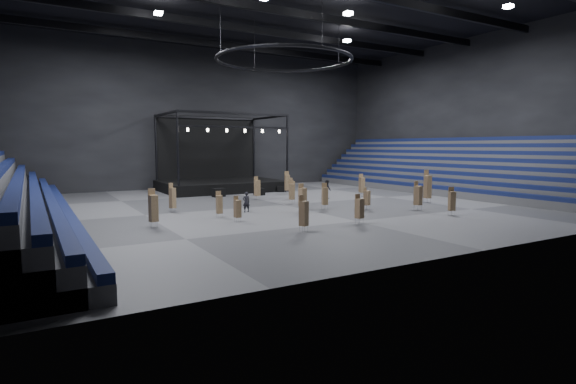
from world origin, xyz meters
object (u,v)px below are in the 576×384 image
flight_case_left (219,193)px  chair_stack_9 (287,182)px  flight_case_mid (259,192)px  flight_case_right (282,189)px  chair_stack_10 (362,185)px  man_center (246,202)px  chair_stack_13 (452,201)px  chair_stack_14 (292,191)px  chair_stack_8 (428,186)px  chair_stack_5 (304,213)px  chair_stack_4 (302,197)px  chair_stack_16 (153,208)px  chair_stack_7 (367,198)px  chair_stack_11 (219,204)px  chair_stack_15 (292,188)px  chair_stack_0 (237,208)px  chair_stack_1 (418,195)px  crew_member (327,189)px  chair_stack_3 (325,196)px  chair_stack_12 (257,188)px  chair_stack_6 (172,198)px  chair_stack_2 (359,208)px  stage (219,178)px

flight_case_left → chair_stack_9: size_ratio=0.53×
flight_case_mid → flight_case_right: size_ratio=1.11×
flight_case_left → chair_stack_10: (13.51, -7.23, 0.81)m
chair_stack_10 → man_center: bearing=-156.0°
chair_stack_13 → chair_stack_14: chair_stack_13 is taller
chair_stack_8 → chair_stack_9: chair_stack_8 is taller
chair_stack_5 → chair_stack_10: chair_stack_10 is taller
chair_stack_4 → chair_stack_16: (-12.32, -1.22, 0.10)m
flight_case_mid → chair_stack_4: 13.16m
chair_stack_4 → chair_stack_8: size_ratio=0.74×
chair_stack_14 → flight_case_right: bearing=78.3°
chair_stack_10 → flight_case_mid: bearing=153.7°
chair_stack_7 → chair_stack_8: (7.96, 0.68, 0.56)m
chair_stack_11 → chair_stack_15: bearing=38.7°
chair_stack_0 → chair_stack_16: bearing=159.8°
flight_case_left → chair_stack_1: size_ratio=0.56×
flight_case_mid → man_center: (-6.51, -10.72, 0.44)m
flight_case_mid → man_center: man_center is taller
flight_case_mid → chair_stack_7: chair_stack_7 is taller
flight_case_mid → chair_stack_15: (1.35, -4.70, 0.75)m
chair_stack_5 → crew_member: (11.68, 14.15, -0.26)m
flight_case_right → chair_stack_13: bearing=-82.9°
chair_stack_0 → man_center: bearing=45.4°
chair_stack_13 → chair_stack_3: bearing=154.6°
flight_case_left → flight_case_mid: bearing=-12.1°
chair_stack_9 → chair_stack_11: bearing=-121.3°
chair_stack_4 → man_center: (-4.05, 2.18, -0.40)m
chair_stack_5 → chair_stack_7: size_ratio=1.23×
chair_stack_10 → chair_stack_12: 11.45m
chair_stack_5 → chair_stack_4: bearing=34.7°
chair_stack_15 → chair_stack_6: bearing=-175.8°
flight_case_mid → flight_case_right: (3.88, 1.96, -0.04)m
chair_stack_16 → chair_stack_3: bearing=-5.2°
chair_stack_10 → chair_stack_15: chair_stack_10 is taller
flight_case_right → chair_stack_4: size_ratio=0.45×
chair_stack_3 → chair_stack_6: size_ratio=0.94×
chair_stack_2 → chair_stack_6: size_ratio=0.87×
chair_stack_16 → stage: bearing=47.7°
chair_stack_15 → chair_stack_9: bearing=56.1°
flight_case_left → chair_stack_11: (-5.15, -13.39, 0.60)m
man_center → crew_member: size_ratio=0.87×
chair_stack_13 → chair_stack_9: bearing=123.4°
chair_stack_9 → chair_stack_12: 6.20m
chair_stack_6 → man_center: size_ratio=1.44×
crew_member → chair_stack_0: bearing=132.9°
chair_stack_14 → chair_stack_2: bearing=-85.3°
chair_stack_2 → chair_stack_6: chair_stack_6 is taller
chair_stack_9 → chair_stack_13: chair_stack_9 is taller
chair_stack_1 → chair_stack_7: chair_stack_1 is taller
chair_stack_1 → chair_stack_12: size_ratio=1.04×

